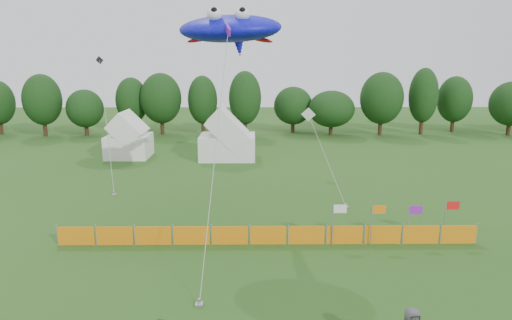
{
  "coord_description": "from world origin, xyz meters",
  "views": [
    {
      "loc": [
        -0.2,
        -13.3,
        9.45
      ],
      "look_at": [
        0.0,
        6.0,
        5.2
      ],
      "focal_mm": 32.0,
      "sensor_mm": 36.0,
      "label": 1
    }
  ],
  "objects_px": {
    "tent_right": "(228,139)",
    "stingray_kite": "(231,30)",
    "tent_left": "(129,139)",
    "barrier_fence": "(268,235)"
  },
  "relations": [
    {
      "from": "tent_right",
      "to": "stingray_kite",
      "type": "xyz_separation_m",
      "value": [
        1.22,
        -18.05,
        9.12
      ]
    },
    {
      "from": "tent_left",
      "to": "barrier_fence",
      "type": "distance_m",
      "value": 25.66
    },
    {
      "from": "stingray_kite",
      "to": "tent_left",
      "type": "bearing_deg",
      "value": 120.29
    },
    {
      "from": "tent_left",
      "to": "barrier_fence",
      "type": "relative_size",
      "value": 0.19
    },
    {
      "from": "tent_left",
      "to": "tent_right",
      "type": "xyz_separation_m",
      "value": [
        9.79,
        -0.8,
        0.09
      ]
    },
    {
      "from": "tent_left",
      "to": "stingray_kite",
      "type": "relative_size",
      "value": 0.25
    },
    {
      "from": "barrier_fence",
      "to": "tent_right",
      "type": "bearing_deg",
      "value": 98.5
    },
    {
      "from": "tent_left",
      "to": "barrier_fence",
      "type": "xyz_separation_m",
      "value": [
        12.98,
        -22.09,
        -1.34
      ]
    },
    {
      "from": "tent_right",
      "to": "barrier_fence",
      "type": "distance_m",
      "value": 21.58
    },
    {
      "from": "tent_left",
      "to": "stingray_kite",
      "type": "xyz_separation_m",
      "value": [
        11.01,
        -18.85,
        9.21
      ]
    }
  ]
}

